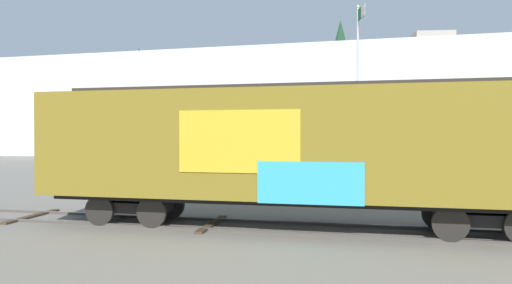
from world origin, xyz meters
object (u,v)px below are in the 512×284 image
(flagpole, at_px, (358,77))
(parked_car_black, at_px, (457,182))
(freight_car, at_px, (293,146))
(parked_car_tan, at_px, (203,176))
(parked_car_white, at_px, (314,179))

(flagpole, relative_size, parked_car_black, 2.23)
(freight_car, distance_m, parked_car_tan, 8.35)
(freight_car, xyz_separation_m, parked_car_tan, (-5.13, 6.41, -1.54))
(freight_car, xyz_separation_m, flagpole, (1.96, 12.17, 3.64))
(parked_car_tan, height_order, parked_car_white, parked_car_tan)
(parked_car_tan, bearing_deg, parked_car_white, -2.34)
(parked_car_black, bearing_deg, parked_car_tan, 179.78)
(parked_car_black, bearing_deg, parked_car_white, -178.33)
(freight_car, relative_size, parked_car_tan, 3.27)
(freight_car, relative_size, parked_car_black, 3.33)
(flagpole, bearing_deg, parked_car_white, -107.81)
(flagpole, bearing_deg, parked_car_tan, -140.87)
(freight_car, bearing_deg, parked_car_tan, 128.68)
(parked_car_tan, bearing_deg, freight_car, -51.32)
(flagpole, distance_m, parked_car_white, 8.16)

